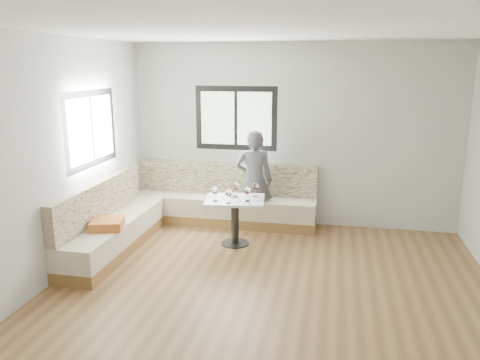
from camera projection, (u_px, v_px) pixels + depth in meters
name	position (u px, v px, depth m)	size (l,w,h in m)	color
room	(264.00, 168.00, 4.90)	(5.01, 5.01, 2.81)	brown
banquette	(178.00, 213.00, 6.92)	(2.90, 2.80, 0.95)	brown
table	(235.00, 210.00, 6.50)	(0.88, 0.73, 0.66)	black
person	(254.00, 180.00, 7.07)	(0.56, 0.37, 1.53)	#49494F
olive_ramekin	(232.00, 195.00, 6.55)	(0.11, 0.11, 0.04)	white
wine_glass_a	(215.00, 191.00, 6.31)	(0.09, 0.09, 0.21)	white
wine_glass_b	(229.00, 193.00, 6.22)	(0.09, 0.09, 0.21)	white
wine_glass_c	(248.00, 191.00, 6.31)	(0.09, 0.09, 0.21)	white
wine_glass_d	(236.00, 187.00, 6.52)	(0.09, 0.09, 0.21)	white
wine_glass_e	(255.00, 187.00, 6.52)	(0.09, 0.09, 0.21)	white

